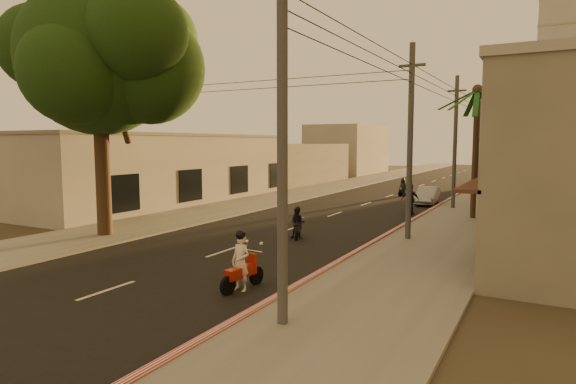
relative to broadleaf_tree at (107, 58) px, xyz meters
name	(u,v)px	position (x,y,z in m)	size (l,w,h in m)	color
ground	(191,263)	(6.61, -2.14, -8.48)	(160.00, 160.00, 0.00)	#383023
road	(366,204)	(6.61, 17.86, -8.47)	(10.00, 140.00, 0.02)	black
sidewalk_right	(473,210)	(14.11, 17.86, -8.42)	(5.00, 140.00, 0.12)	slate
sidewalk_left	(279,198)	(-0.89, 17.86, -8.42)	(5.00, 140.00, 0.12)	slate
curb_stripe	(419,217)	(11.71, 12.86, -8.38)	(0.20, 60.00, 0.20)	#AF1412
left_building	(167,168)	(-7.37, 11.86, -5.88)	(8.20, 24.20, 5.20)	#ACA49B
broadleaf_tree	(107,58)	(0.00, 0.00, 0.00)	(9.60, 8.70, 12.10)	black
palm_tree	(477,97)	(14.61, 13.86, -1.33)	(5.00, 5.00, 8.20)	black
utility_poles	(456,113)	(12.81, 17.86, -1.94)	(1.20, 48.26, 9.00)	#38383A
filler_right	(572,157)	(20.61, 42.86, -5.48)	(8.00, 14.00, 6.00)	#ACA49B
filler_left_near	(289,163)	(-7.39, 31.86, -6.28)	(8.00, 14.00, 4.40)	#ACA49B
filler_left_far	(348,150)	(-7.39, 49.86, -4.98)	(8.00, 14.00, 7.00)	#ACA49B
scooter_red	(241,264)	(10.23, -4.12, -7.64)	(0.83, 1.94, 1.91)	black
scooter_mid_a	(298,224)	(8.07, 3.88, -7.76)	(1.09, 1.53, 1.57)	black
scooter_mid_b	(410,200)	(10.81, 14.15, -7.57)	(1.37, 1.95, 1.99)	black
scooter_far_a	(403,188)	(7.64, 24.35, -7.76)	(0.96, 1.57, 1.57)	black
parked_car	(427,196)	(10.69, 19.72, -7.82)	(1.68, 4.05, 1.30)	#9A9DA2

